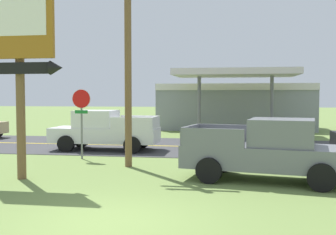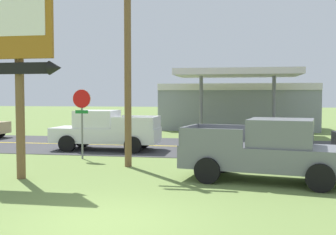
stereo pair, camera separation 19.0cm
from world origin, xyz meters
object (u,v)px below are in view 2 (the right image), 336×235
at_px(motel_sign, 19,48).
at_px(utility_pole, 128,50).
at_px(stop_sign, 82,111).
at_px(gas_station, 237,105).
at_px(pickup_white_on_road, 105,131).
at_px(pickup_grey_parked_on_lawn, 268,151).

xyz_separation_m(motel_sign, utility_pole, (2.75, 2.89, 0.20)).
relative_size(motel_sign, stop_sign, 2.10).
bearing_deg(utility_pole, motel_sign, -133.58).
xyz_separation_m(utility_pole, gas_station, (3.98, 18.50, -2.43)).
bearing_deg(stop_sign, utility_pole, -31.62).
xyz_separation_m(motel_sign, stop_sign, (0.32, 4.38, -2.14)).
bearing_deg(gas_station, pickup_white_on_road, -114.19).
bearing_deg(stop_sign, gas_station, 69.36).
height_order(stop_sign, gas_station, gas_station).
relative_size(gas_station, pickup_white_on_road, 2.31).
bearing_deg(utility_pole, gas_station, 77.86).
height_order(gas_station, pickup_white_on_road, gas_station).
distance_m(stop_sign, utility_pole, 3.69).
relative_size(motel_sign, pickup_grey_parked_on_lawn, 1.13).
xyz_separation_m(utility_pole, pickup_grey_parked_on_lawn, (5.01, -1.82, -3.41)).
relative_size(stop_sign, pickup_grey_parked_on_lawn, 0.54).
xyz_separation_m(motel_sign, pickup_grey_parked_on_lawn, (7.76, 1.06, -3.21)).
bearing_deg(pickup_white_on_road, pickup_grey_parked_on_lawn, -39.83).
xyz_separation_m(motel_sign, gas_station, (6.73, 21.38, -2.23)).
bearing_deg(motel_sign, pickup_white_on_road, 87.09).
distance_m(motel_sign, gas_station, 22.53).
relative_size(motel_sign, pickup_white_on_road, 1.19).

